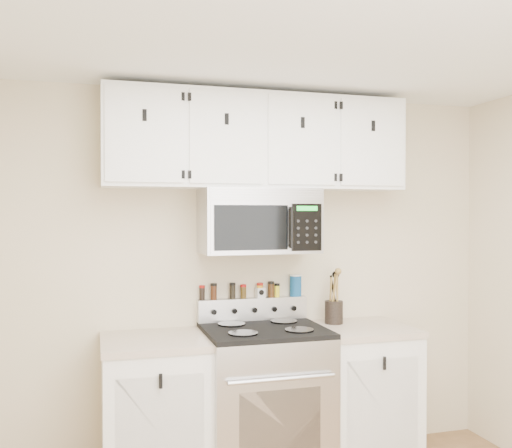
{
  "coord_description": "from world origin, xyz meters",
  "views": [
    {
      "loc": [
        -1.04,
        -2.03,
        1.67
      ],
      "look_at": [
        -0.05,
        1.45,
        1.61
      ],
      "focal_mm": 40.0,
      "sensor_mm": 36.0,
      "label": 1
    }
  ],
  "objects_px": {
    "range": "(264,400)",
    "utensil_crock": "(334,310)",
    "microwave": "(259,221)",
    "salt_canister": "(296,285)"
  },
  "relations": [
    {
      "from": "utensil_crock",
      "to": "range",
      "type": "bearing_deg",
      "value": -164.46
    },
    {
      "from": "salt_canister",
      "to": "microwave",
      "type": "bearing_deg",
      "value": -153.51
    },
    {
      "from": "range",
      "to": "salt_canister",
      "type": "height_order",
      "value": "salt_canister"
    },
    {
      "from": "range",
      "to": "microwave",
      "type": "height_order",
      "value": "microwave"
    },
    {
      "from": "salt_canister",
      "to": "range",
      "type": "bearing_deg",
      "value": -137.91
    },
    {
      "from": "microwave",
      "to": "utensil_crock",
      "type": "distance_m",
      "value": 0.82
    },
    {
      "from": "range",
      "to": "salt_canister",
      "type": "xyz_separation_m",
      "value": [
        0.31,
        0.28,
        0.69
      ]
    },
    {
      "from": "utensil_crock",
      "to": "salt_canister",
      "type": "relative_size",
      "value": 2.39
    },
    {
      "from": "microwave",
      "to": "salt_canister",
      "type": "relative_size",
      "value": 5.01
    },
    {
      "from": "range",
      "to": "utensil_crock",
      "type": "bearing_deg",
      "value": 15.54
    }
  ]
}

